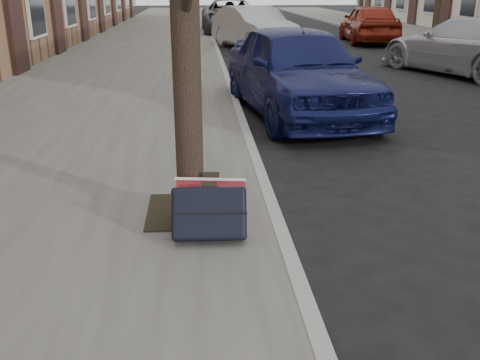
{
  "coord_description": "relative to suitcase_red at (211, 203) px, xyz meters",
  "views": [
    {
      "loc": [
        -1.93,
        -3.38,
        2.09
      ],
      "look_at": [
        -1.6,
        0.8,
        0.56
      ],
      "focal_mm": 40.0,
      "sensor_mm": 36.0,
      "label": 1
    }
  ],
  "objects": [
    {
      "name": "car_far_front",
      "position": [
        6.57,
        8.67,
        0.36
      ],
      "size": [
        3.49,
        5.25,
        1.41
      ],
      "primitive_type": "imported",
      "rotation": [
        0.0,
        0.0,
        3.48
      ],
      "color": "#AAACB2",
      "rests_on": "ground"
    },
    {
      "name": "suitcase_navy",
      "position": [
        -0.02,
        -0.23,
        0.01
      ],
      "size": [
        0.62,
        0.38,
        0.47
      ],
      "primitive_type": "cube",
      "rotation": [
        -0.42,
        0.0,
        -0.04
      ],
      "color": "black",
      "rests_on": "near_sidewalk"
    },
    {
      "name": "suitcase_red",
      "position": [
        0.0,
        0.0,
        0.0
      ],
      "size": [
        0.61,
        0.39,
        0.45
      ],
      "primitive_type": "cube",
      "rotation": [
        -0.42,
        0.0,
        -0.13
      ],
      "color": "maroon",
      "rests_on": "near_sidewalk"
    },
    {
      "name": "dirt_patch",
      "position": [
        -0.15,
        0.36,
        -0.22
      ],
      "size": [
        0.85,
        0.85,
        0.02
      ],
      "primitive_type": "cube",
      "color": "black",
      "rests_on": "near_sidewalk"
    },
    {
      "name": "far_sidewalk",
      "position": [
        9.65,
        14.16,
        -0.28
      ],
      "size": [
        4.0,
        70.0,
        0.12
      ],
      "primitive_type": "cube",
      "color": "slate",
      "rests_on": "ground"
    },
    {
      "name": "near_sidewalk",
      "position": [
        -1.85,
        14.16,
        -0.28
      ],
      "size": [
        5.0,
        70.0,
        0.12
      ],
      "primitive_type": "cube",
      "color": "slate",
      "rests_on": "ground"
    },
    {
      "name": "car_near_mid",
      "position": [
        1.9,
        14.71,
        0.38
      ],
      "size": [
        2.87,
        4.62,
        1.44
      ],
      "primitive_type": "imported",
      "rotation": [
        0.0,
        0.0,
        0.33
      ],
      "color": "#ADB0B5",
      "rests_on": "ground"
    },
    {
      "name": "car_near_back",
      "position": [
        1.49,
        21.06,
        0.42
      ],
      "size": [
        2.59,
        5.53,
        1.53
      ],
      "primitive_type": "imported",
      "rotation": [
        0.0,
        0.0,
        0.01
      ],
      "color": "#3C3D42",
      "rests_on": "ground"
    },
    {
      "name": "car_near_front",
      "position": [
        1.6,
        4.73,
        0.42
      ],
      "size": [
        2.37,
        4.66,
        1.52
      ],
      "primitive_type": "imported",
      "rotation": [
        0.0,
        0.0,
        0.13
      ],
      "color": "#11174B",
      "rests_on": "ground"
    },
    {
      "name": "car_far_back",
      "position": [
        6.53,
        16.59,
        0.39
      ],
      "size": [
        2.14,
        4.45,
        1.47
      ],
      "primitive_type": "imported",
      "rotation": [
        0.0,
        0.0,
        3.05
      ],
      "color": "maroon",
      "rests_on": "ground"
    },
    {
      "name": "ground",
      "position": [
        1.85,
        -0.84,
        -0.34
      ],
      "size": [
        120.0,
        120.0,
        0.0
      ],
      "primitive_type": "plane",
      "color": "black",
      "rests_on": "ground"
    }
  ]
}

